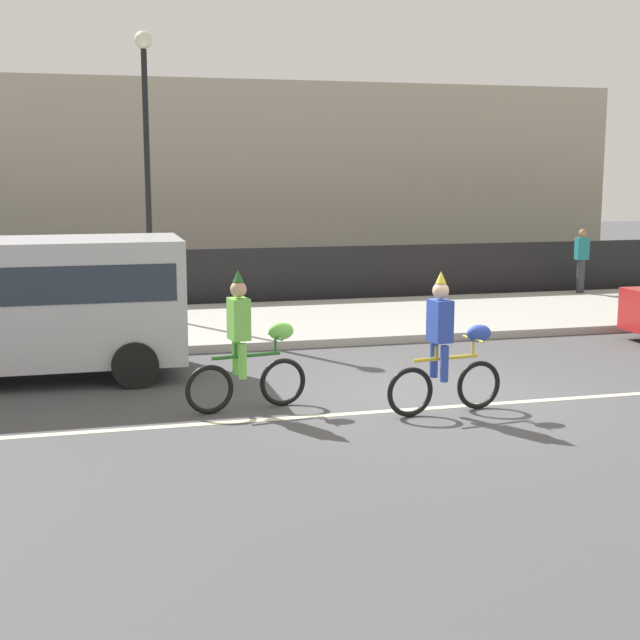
% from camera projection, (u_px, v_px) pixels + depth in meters
% --- Properties ---
extents(ground_plane, '(80.00, 80.00, 0.00)m').
position_uv_depth(ground_plane, '(438.00, 398.00, 12.75)').
color(ground_plane, '#4C4C4F').
extents(road_centre_line, '(36.00, 0.14, 0.01)m').
position_uv_depth(road_centre_line, '(452.00, 407.00, 12.27)').
color(road_centre_line, beige).
rests_on(road_centre_line, ground).
extents(sidewalk_curb, '(60.00, 5.00, 0.15)m').
position_uv_depth(sidewalk_curb, '(323.00, 320.00, 18.94)').
color(sidewalk_curb, '#ADAAA3').
rests_on(sidewalk_curb, ground).
extents(fence_line, '(40.00, 0.08, 1.40)m').
position_uv_depth(fence_line, '(293.00, 276.00, 21.61)').
color(fence_line, black).
rests_on(fence_line, ground).
extents(building_backdrop, '(28.00, 8.00, 5.79)m').
position_uv_depth(building_backdrop, '(150.00, 181.00, 28.77)').
color(building_backdrop, '#B2A899').
rests_on(building_backdrop, ground).
extents(parade_cyclist_lime, '(1.71, 0.53, 1.92)m').
position_uv_depth(parade_cyclist_lime, '(247.00, 349.00, 11.99)').
color(parade_cyclist_lime, black).
rests_on(parade_cyclist_lime, ground).
extents(parade_cyclist_cobalt, '(1.71, 0.51, 1.92)m').
position_uv_depth(parade_cyclist_cobalt, '(447.00, 351.00, 11.84)').
color(parade_cyclist_cobalt, black).
rests_on(parade_cyclist_cobalt, ground).
extents(parked_van_silver, '(5.00, 2.22, 2.18)m').
position_uv_depth(parked_van_silver, '(22.00, 298.00, 13.69)').
color(parked_van_silver, silver).
rests_on(parked_van_silver, ground).
extents(street_lamp_post, '(0.36, 0.36, 5.86)m').
position_uv_depth(street_lamp_post, '(146.00, 133.00, 18.30)').
color(street_lamp_post, black).
rests_on(street_lamp_post, sidewalk_curb).
extents(pedestrian_onlooker, '(0.32, 0.20, 1.62)m').
position_uv_depth(pedestrian_onlooker, '(581.00, 259.00, 22.55)').
color(pedestrian_onlooker, '#33333D').
rests_on(pedestrian_onlooker, sidewalk_curb).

